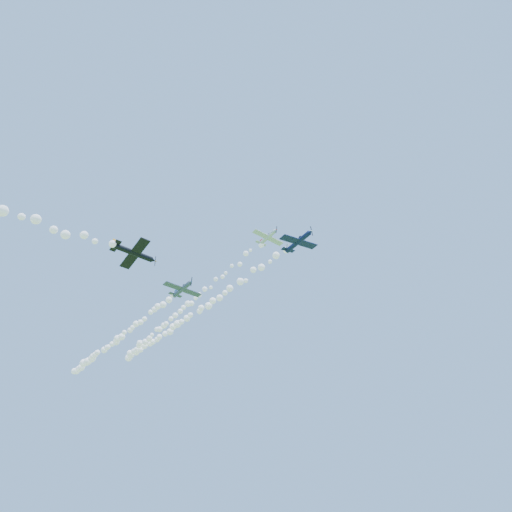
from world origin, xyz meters
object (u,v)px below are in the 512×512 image
Objects in this scene: plane_grey at (183,289)px; plane_black at (134,253)px; plane_white at (268,237)px; plane_navy at (299,241)px.

plane_grey is 1.08× the size of plane_black.
plane_grey is at bearing -160.38° from plane_white.
plane_navy is (4.45, 3.82, -0.59)m from plane_white.
plane_black is at bearing -104.03° from plane_navy.
plane_grey is (-27.23, -2.44, -3.37)m from plane_navy.
plane_white is 0.73× the size of plane_grey.
plane_grey reaches higher than plane_black.
plane_navy is 30.52m from plane_black.
plane_navy reaches higher than plane_black.
plane_white is 25.42m from plane_black.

